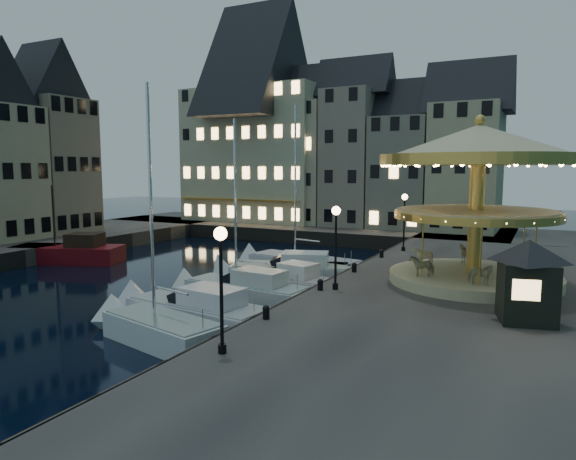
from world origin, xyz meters
The scene contains 30 objects.
ground centered at (0.00, 0.00, 0.00)m, with size 160.00×160.00×0.00m, color black.
quay_east centered at (14.00, 6.00, 0.65)m, with size 16.00×56.00×1.30m, color #474442.
quay_north centered at (-8.00, 28.00, 0.65)m, with size 44.00×12.00×1.30m, color #474442.
quaywall_e centered at (6.00, 6.00, 0.65)m, with size 0.15×44.00×1.30m, color #47423A.
quaywall_n centered at (-6.00, 22.00, 0.65)m, with size 48.00×0.15×1.30m, color #47423A.
quaywall_w centered at (-18.00, 2.00, 0.65)m, with size 0.15×44.00×1.30m, color #47423A.
streetlamp_a centered at (7.20, -9.00, 4.02)m, with size 0.44×0.44×4.17m.
streetlamp_b centered at (7.20, 1.00, 4.02)m, with size 0.44×0.44×4.17m.
streetlamp_c centered at (7.20, 14.50, 4.02)m, with size 0.44×0.44×4.17m.
bollard_a centered at (6.60, -5.00, 1.60)m, with size 0.30×0.30×0.57m.
bollard_b centered at (6.60, 0.50, 1.60)m, with size 0.30×0.30×0.57m.
bollard_c centered at (6.60, 5.50, 1.60)m, with size 0.30×0.30×0.57m.
bollard_d centered at (6.60, 11.00, 1.60)m, with size 0.30×0.30×0.57m.
townhouse_na centered at (-19.50, 30.00, 7.78)m, with size 5.50×8.00×12.80m.
townhouse_nb centered at (-14.05, 30.00, 8.28)m, with size 6.16×8.00×13.80m.
townhouse_nc centered at (-8.00, 30.00, 8.78)m, with size 6.82×8.00×14.80m.
townhouse_nd centered at (-2.25, 30.00, 9.28)m, with size 5.50×8.00×15.80m.
townhouse_ne centered at (3.20, 30.00, 7.78)m, with size 6.16×8.00×12.80m.
townhouse_nf centered at (9.25, 30.00, 8.28)m, with size 6.82×8.00×13.80m.
townhouse_wc centered at (-26.00, 10.95, 8.48)m, with size 8.80×5.50×14.20m.
hotel_corner centered at (-14.00, 30.00, 9.78)m, with size 17.60×9.00×16.80m.
motorboat_a centered at (1.84, -6.20, 0.54)m, with size 6.83×3.56×11.27m.
motorboat_b centered at (1.84, -3.63, 0.64)m, with size 8.38×3.29×2.15m.
motorboat_c centered at (1.70, 0.88, 0.68)m, with size 8.28×2.86×10.95m.
motorboat_d centered at (2.92, 3.70, 0.63)m, with size 6.41×3.24×2.15m.
motorboat_e centered at (1.48, 6.60, 0.64)m, with size 8.71×5.16×2.15m.
motorboat_f centered at (0.85, 9.86, 0.53)m, with size 9.47×4.03×12.53m.
red_fishing_boat centered at (-16.67, 5.08, 0.71)m, with size 8.83×5.62×6.20m.
carousel centered at (13.18, 5.64, 7.05)m, with size 9.98×9.98×8.73m.
ticket_kiosk centered at (15.92, -0.67, 3.51)m, with size 3.17×3.17×3.72m.
Camera 1 is at (16.44, -22.47, 7.32)m, focal length 32.00 mm.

